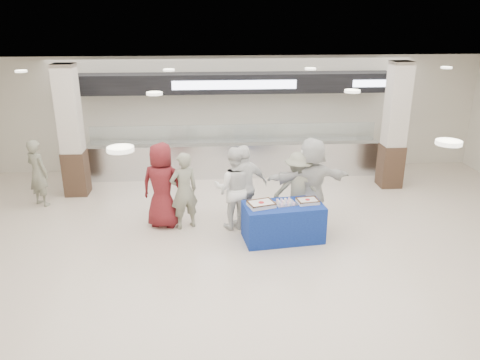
{
  "coord_description": "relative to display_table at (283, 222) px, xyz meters",
  "views": [
    {
      "loc": [
        -0.73,
        -7.04,
        4.31
      ],
      "look_at": [
        -0.11,
        1.6,
        1.19
      ],
      "focal_mm": 35.0,
      "sensor_mm": 36.0,
      "label": 1
    }
  ],
  "objects": [
    {
      "name": "sheet_cake_right",
      "position": [
        0.49,
        0.06,
        0.42
      ],
      "size": [
        0.45,
        0.37,
        0.09
      ],
      "color": "silver",
      "rests_on": "display_table"
    },
    {
      "name": "ground",
      "position": [
        -0.73,
        -1.34,
        -0.38
      ],
      "size": [
        14.0,
        14.0,
        0.0
      ],
      "primitive_type": "plane",
      "color": "beige",
      "rests_on": "ground"
    },
    {
      "name": "cupcake_tray",
      "position": [
        0.04,
        0.03,
        0.41
      ],
      "size": [
        0.47,
        0.39,
        0.07
      ],
      "color": "#AAAAAF",
      "rests_on": "display_table"
    },
    {
      "name": "civilian_white",
      "position": [
        0.67,
        0.64,
        0.59
      ],
      "size": [
        1.84,
        0.76,
        1.93
      ],
      "primitive_type": "imported",
      "rotation": [
        0.0,
        0.0,
        3.25
      ],
      "color": "silver",
      "rests_on": "ground"
    },
    {
      "name": "sheet_cake_left",
      "position": [
        -0.45,
        -0.05,
        0.43
      ],
      "size": [
        0.57,
        0.5,
        0.1
      ],
      "color": "silver",
      "rests_on": "display_table"
    },
    {
      "name": "column_left",
      "position": [
        -4.73,
        2.86,
        1.15
      ],
      "size": [
        0.55,
        0.55,
        3.2
      ],
      "color": "#342217",
      "rests_on": "ground"
    },
    {
      "name": "chef_short",
      "position": [
        -0.72,
        0.64,
        0.52
      ],
      "size": [
        1.14,
        0.82,
        1.79
      ],
      "primitive_type": "imported",
      "rotation": [
        0.0,
        0.0,
        3.55
      ],
      "color": "white",
      "rests_on": "ground"
    },
    {
      "name": "display_table",
      "position": [
        0.0,
        0.0,
        0.0
      ],
      "size": [
        1.63,
        0.96,
        0.75
      ],
      "primitive_type": "cube",
      "rotation": [
        0.0,
        0.0,
        0.12
      ],
      "color": "navy",
      "rests_on": "ground"
    },
    {
      "name": "soldier_b",
      "position": [
        0.41,
        0.64,
        0.44
      ],
      "size": [
        1.16,
        0.82,
        1.62
      ],
      "primitive_type": "imported",
      "rotation": [
        0.0,
        0.0,
        2.92
      ],
      "color": "slate",
      "rests_on": "ground"
    },
    {
      "name": "civilian_maroon",
      "position": [
        -2.42,
        0.82,
        0.54
      ],
      "size": [
        1.02,
        0.8,
        1.83
      ],
      "primitive_type": "imported",
      "rotation": [
        0.0,
        0.0,
        2.87
      ],
      "color": "maroon",
      "rests_on": "ground"
    },
    {
      "name": "column_right",
      "position": [
        3.27,
        2.86,
        1.15
      ],
      "size": [
        0.55,
        0.55,
        3.2
      ],
      "color": "#342217",
      "rests_on": "ground"
    },
    {
      "name": "chef_tall",
      "position": [
        -0.93,
        0.64,
        0.51
      ],
      "size": [
        0.93,
        0.77,
        1.76
      ],
      "primitive_type": "imported",
      "rotation": [
        0.0,
        0.0,
        3.02
      ],
      "color": "white",
      "rests_on": "ground"
    },
    {
      "name": "soldier_a",
      "position": [
        -1.97,
        0.7,
        0.45
      ],
      "size": [
        0.71,
        0.61,
        1.65
      ],
      "primitive_type": "imported",
      "rotation": [
        0.0,
        0.0,
        3.58
      ],
      "color": "slate",
      "rests_on": "ground"
    },
    {
      "name": "soldier_bg",
      "position": [
        -5.41,
        2.2,
        0.42
      ],
      "size": [
        0.69,
        0.64,
        1.59
      ],
      "primitive_type": "imported",
      "rotation": [
        0.0,
        0.0,
        2.56
      ],
      "color": "slate",
      "rests_on": "ground"
    },
    {
      "name": "serving_line",
      "position": [
        -0.73,
        4.06,
        0.78
      ],
      "size": [
        8.7,
        0.85,
        2.8
      ],
      "color": "silver",
      "rests_on": "ground"
    }
  ]
}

